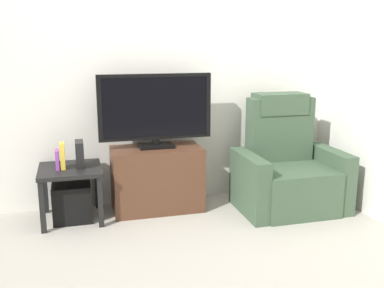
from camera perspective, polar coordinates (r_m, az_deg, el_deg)
The scene contains 10 objects.
ground_plane at distance 3.58m, azimuth -1.96°, elevation -13.01°, with size 6.40×6.40×0.00m, color #9E998E.
wall_back at distance 4.33m, azimuth -5.57°, elevation 9.37°, with size 6.40×0.06×2.60m, color silver.
tv_stand at distance 4.24m, azimuth -4.50°, elevation -4.43°, with size 0.84×0.45×0.60m.
television at distance 4.11m, azimuth -4.71°, elevation 4.48°, with size 1.05×0.20×0.68m.
recliner_armchair at distance 4.37m, azimuth 12.10°, elevation -3.20°, with size 0.98×0.78×1.08m.
side_table at distance 4.09m, azimuth -15.30°, elevation -3.99°, with size 0.54×0.54×0.48m.
subwoofer_box at distance 4.17m, azimuth -15.10°, elevation -7.12°, with size 0.34×0.34×0.34m, color black.
book_leftmost at distance 4.03m, azimuth -16.85°, elevation -1.92°, with size 0.03×0.12×0.17m, color purple.
book_middle at distance 4.02m, azimuth -16.23°, elevation -1.47°, with size 0.04×0.10×0.23m, color gold.
game_console at distance 4.05m, azimuth -14.19°, elevation -1.25°, with size 0.07×0.20×0.23m, color black.
Camera 1 is at (-0.73, -3.14, 1.56)m, focal length 41.67 mm.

